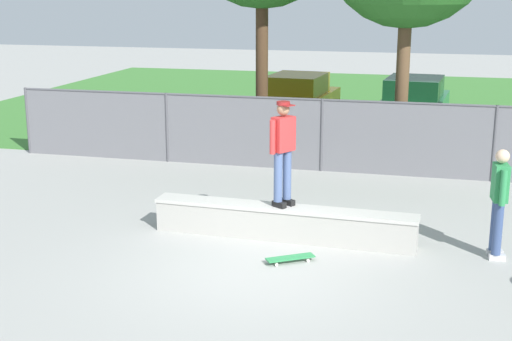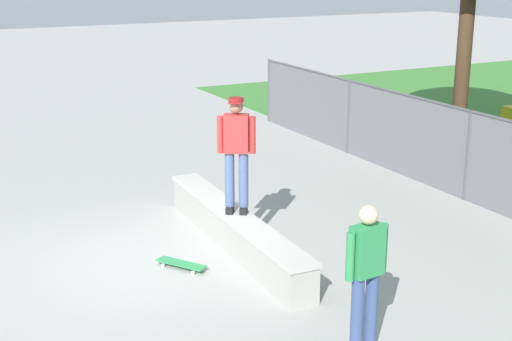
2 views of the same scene
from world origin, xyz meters
The scene contains 9 objects.
ground_plane centered at (0.00, 0.00, 0.00)m, with size 80.00×80.00×0.00m, color #9E9E99.
grass_strip centered at (0.00, 16.75, 0.01)m, with size 27.75×20.00×0.02m, color #3D7A33.
concrete_ledge centered at (0.13, 1.49, 0.30)m, with size 4.69×0.66×0.59m.
skateboarder centered at (0.10, 1.54, 1.63)m, with size 0.42×0.52×1.84m.
skateboard centered at (0.48, 0.43, 0.07)m, with size 0.78×0.61×0.09m.
chainlink_fence centered at (0.00, 6.45, 0.96)m, with size 15.82×0.07×1.76m.
car_yellow centered at (-1.66, 12.06, 0.84)m, with size 2.29×4.34×1.66m.
car_green centered at (1.95, 12.16, 0.84)m, with size 2.29×4.34×1.66m.
bystander centered at (3.68, 1.45, 1.01)m, with size 0.31×0.60×1.82m.
Camera 1 is at (2.60, -10.20, 4.29)m, focal length 50.24 mm.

